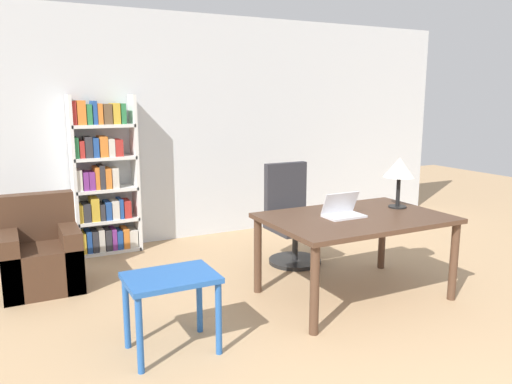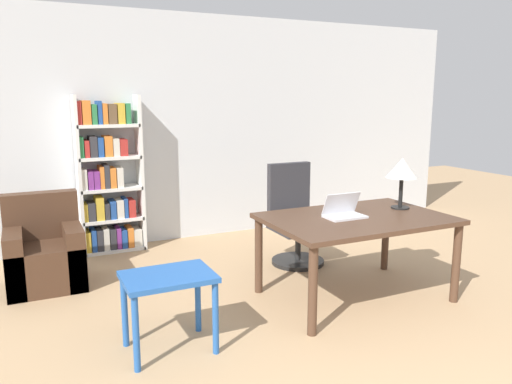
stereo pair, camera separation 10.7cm
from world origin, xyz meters
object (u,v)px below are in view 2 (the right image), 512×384
at_px(laptop, 344,212).
at_px(armchair, 45,255).
at_px(bookshelf, 108,180).
at_px(desk, 356,226).
at_px(table_lamp, 402,169).
at_px(office_chair, 295,220).
at_px(side_table_blue, 168,288).

height_order(laptop, armchair, laptop).
relative_size(laptop, bookshelf, 0.19).
relative_size(desk, table_lamp, 3.32).
height_order(laptop, table_lamp, table_lamp).
bearing_deg(office_chair, table_lamp, -60.66).
distance_m(table_lamp, side_table_blue, 2.38).
bearing_deg(laptop, office_chair, 83.46).
relative_size(desk, armchair, 1.82).
bearing_deg(bookshelf, laptop, -54.80).
xyz_separation_m(office_chair, side_table_blue, (-1.72, -1.29, 0.00)).
bearing_deg(office_chair, bookshelf, 144.53).
height_order(table_lamp, side_table_blue, table_lamp).
bearing_deg(table_lamp, bookshelf, 135.81).
xyz_separation_m(office_chair, armchair, (-2.43, 0.39, -0.16)).
distance_m(laptop, office_chair, 1.09).
bearing_deg(office_chair, side_table_blue, -143.26).
height_order(laptop, office_chair, office_chair).
xyz_separation_m(office_chair, bookshelf, (-1.71, 1.22, 0.36)).
bearing_deg(bookshelf, side_table_blue, -90.33).
bearing_deg(side_table_blue, table_lamp, 7.74).
bearing_deg(office_chair, laptop, -96.54).
xyz_separation_m(armchair, bookshelf, (0.73, 0.83, 0.53)).
height_order(table_lamp, office_chair, table_lamp).
relative_size(office_chair, bookshelf, 0.60).
distance_m(desk, side_table_blue, 1.74).
bearing_deg(table_lamp, office_chair, 119.34).
relative_size(desk, side_table_blue, 2.54).
relative_size(laptop, office_chair, 0.33).
distance_m(office_chair, armchair, 2.47).
distance_m(desk, office_chair, 1.08).
relative_size(laptop, table_lamp, 0.73).
relative_size(side_table_blue, bookshelf, 0.35).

